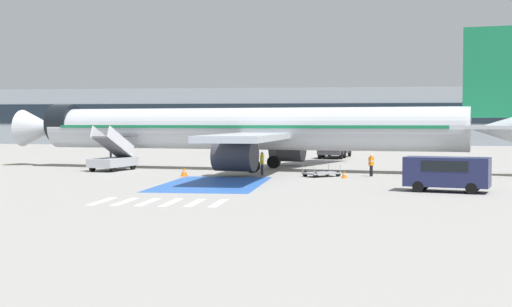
{
  "coord_description": "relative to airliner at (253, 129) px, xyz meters",
  "views": [
    {
      "loc": [
        10.07,
        -58.72,
        3.96
      ],
      "look_at": [
        2.54,
        -1.69,
        1.49
      ],
      "focal_mm": 50.0,
      "sensor_mm": 36.0,
      "label": 1
    }
  ],
  "objects": [
    {
      "name": "apron_walkway_bar_1",
      "position": [
        -3.13,
        -24.67,
        -3.43
      ],
      "size": [
        0.44,
        3.6,
        0.01
      ],
      "primitive_type": "cube",
      "color": "silver",
      "rests_on": "ground_plane"
    },
    {
      "name": "traffic_cone_1",
      "position": [
        7.71,
        -7.84,
        -3.18
      ],
      "size": [
        0.46,
        0.46,
        0.51
      ],
      "color": "orange",
      "rests_on": "ground_plane"
    },
    {
      "name": "terminal_building",
      "position": [
        0.7,
        72.87,
        1.69
      ],
      "size": [
        120.19,
        12.1,
        10.24
      ],
      "color": "#89939E",
      "rests_on": "ground_plane"
    },
    {
      "name": "apron_walkway_bar_5",
      "position": [
        1.67,
        -24.67,
        -3.43
      ],
      "size": [
        0.44,
        3.6,
        0.01
      ],
      "primitive_type": "cube",
      "color": "silver",
      "rests_on": "ground_plane"
    },
    {
      "name": "fuel_tanker",
      "position": [
        6.41,
        22.26,
        -1.72
      ],
      "size": [
        3.71,
        9.22,
        3.41
      ],
      "rotation": [
        0.0,
        0.0,
        -0.14
      ],
      "color": "#38383D",
      "rests_on": "ground_plane"
    },
    {
      "name": "apron_walkway_bar_3",
      "position": [
        -0.73,
        -24.67,
        -3.43
      ],
      "size": [
        0.44,
        3.6,
        0.01
      ],
      "primitive_type": "cube",
      "color": "silver",
      "rests_on": "ground_plane"
    },
    {
      "name": "apron_stand_patch_blue",
      "position": [
        -0.73,
        -13.89,
        -3.43
      ],
      "size": [
        6.43,
        12.39,
        0.01
      ],
      "primitive_type": "cube",
      "color": "#2856A8",
      "rests_on": "ground_plane"
    },
    {
      "name": "ground_plane",
      "position": [
        -1.98,
        -0.46,
        -3.43
      ],
      "size": [
        600.0,
        600.0,
        0.0
      ],
      "primitive_type": "plane",
      "color": "gray"
    },
    {
      "name": "apron_walkway_bar_4",
      "position": [
        0.47,
        -24.67,
        -3.43
      ],
      "size": [
        0.44,
        3.6,
        0.01
      ],
      "primitive_type": "cube",
      "color": "silver",
      "rests_on": "ground_plane"
    },
    {
      "name": "boarding_stairs_forward",
      "position": [
        -11.41,
        -2.16,
        -2.48
      ],
      "size": [
        3.08,
        5.5,
        3.74
      ],
      "rotation": [
        0.0,
        0.0,
        -0.19
      ],
      "color": "#ADB2BA",
      "rests_on": "ground_plane"
    },
    {
      "name": "apron_walkway_bar_2",
      "position": [
        -1.93,
        -24.67,
        -3.43
      ],
      "size": [
        0.44,
        3.6,
        0.01
      ],
      "primitive_type": "cube",
      "color": "silver",
      "rests_on": "ground_plane"
    },
    {
      "name": "traffic_cone_0",
      "position": [
        -4.1,
        -7.61,
        -3.1
      ],
      "size": [
        0.6,
        0.6,
        0.66
      ],
      "color": "orange",
      "rests_on": "ground_plane"
    },
    {
      "name": "ground_crew_1",
      "position": [
        9.67,
        -5.92,
        -2.47
      ],
      "size": [
        0.44,
        0.48,
        1.68
      ],
      "rotation": [
        0.0,
        0.0,
        0.95
      ],
      "color": "black",
      "rests_on": "ground_plane"
    },
    {
      "name": "airliner",
      "position": [
        0.0,
        0.0,
        0.0
      ],
      "size": [
        45.43,
        33.91,
        11.19
      ],
      "rotation": [
        0.0,
        0.0,
        1.38
      ],
      "color": "#B7BCC4",
      "rests_on": "ground_plane"
    },
    {
      "name": "apron_walkway_bar_0",
      "position": [
        -4.33,
        -24.67,
        -3.43
      ],
      "size": [
        0.44,
        3.6,
        0.01
      ],
      "primitive_type": "cube",
      "color": "silver",
      "rests_on": "ground_plane"
    },
    {
      "name": "apron_leadline_yellow",
      "position": [
        -0.73,
        0.14,
        -3.43
      ],
      "size": [
        79.07,
        15.59,
        0.01
      ],
      "primitive_type": "cube",
      "rotation": [
        0.0,
        0.0,
        1.38
      ],
      "color": "gold",
      "rests_on": "ground_plane"
    },
    {
      "name": "baggage_cart",
      "position": [
        6.03,
        -6.61,
        -3.18
      ],
      "size": [
        2.96,
        2.81,
        0.87
      ],
      "rotation": [
        0.0,
        0.0,
        5.4
      ],
      "color": "gray",
      "rests_on": "ground_plane"
    },
    {
      "name": "service_van_1",
      "position": [
        13.63,
        -17.32,
        -2.23
      ],
      "size": [
        5.09,
        3.24,
        2.0
      ],
      "rotation": [
        0.0,
        0.0,
        1.29
      ],
      "color": "#1E234C",
      "rests_on": "ground_plane"
    },
    {
      "name": "ground_crew_0",
      "position": [
        1.51,
        -5.79,
        -2.41
      ],
      "size": [
        0.27,
        0.45,
        1.77
      ],
      "rotation": [
        0.0,
        0.0,
        4.61
      ],
      "color": "#191E38",
      "rests_on": "ground_plane"
    }
  ]
}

